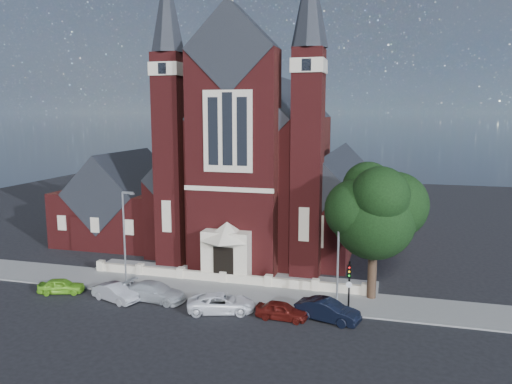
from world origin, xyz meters
TOP-DOWN VIEW (x-y plane):
  - ground at (0.00, 15.00)m, footprint 120.00×120.00m
  - pavement_strip at (0.00, 4.50)m, footprint 60.00×5.00m
  - forecourt_paving at (0.00, 8.50)m, footprint 26.00×3.00m
  - forecourt_wall at (0.00, 6.50)m, footprint 24.00×0.40m
  - church at (-0.00, 22.94)m, footprint 20.01×34.90m
  - parish_hall at (-16.00, 18.00)m, footprint 12.00×12.20m
  - street_tree at (12.60, 5.71)m, footprint 6.40×6.60m
  - street_lamp_left at (-7.91, 4.00)m, footprint 1.16×0.22m
  - street_lamp_right at (10.09, 4.00)m, footprint 1.16×0.22m
  - traffic_signal at (11.00, 2.43)m, footprint 0.28×0.42m
  - car_lime_van at (-11.99, 0.67)m, footprint 3.91×2.53m
  - car_silver_a at (-6.82, 0.31)m, footprint 4.33×2.67m
  - car_silver_b at (-3.85, 1.18)m, footprint 5.23×2.64m
  - car_white_suv at (1.90, 0.40)m, footprint 5.45×3.62m
  - car_dark_red at (6.48, 0.31)m, footprint 3.84×1.73m
  - car_navy at (9.67, 0.87)m, footprint 4.86×2.73m

SIDE VIEW (x-z plane):
  - ground at x=0.00m, z-range 0.00..0.00m
  - pavement_strip at x=0.00m, z-range -0.06..0.06m
  - forecourt_paving at x=0.00m, z-range -0.07..0.07m
  - forecourt_wall at x=0.00m, z-range -0.45..0.45m
  - car_lime_van at x=-11.99m, z-range 0.00..1.24m
  - car_dark_red at x=6.48m, z-range 0.00..1.28m
  - car_silver_a at x=-6.82m, z-range 0.00..1.35m
  - car_white_suv at x=1.90m, z-range 0.00..1.39m
  - car_silver_b at x=-3.85m, z-range 0.00..1.46m
  - car_navy at x=9.67m, z-range 0.00..1.52m
  - traffic_signal at x=11.00m, z-range 0.58..4.58m
  - parish_hall at x=-16.00m, z-range -1.11..9.13m
  - street_lamp_left at x=-7.91m, z-range 0.55..8.64m
  - street_lamp_right at x=10.09m, z-range 0.55..8.64m
  - street_tree at x=12.60m, z-range 1.61..12.31m
  - church at x=0.00m, z-range -6.41..22.79m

